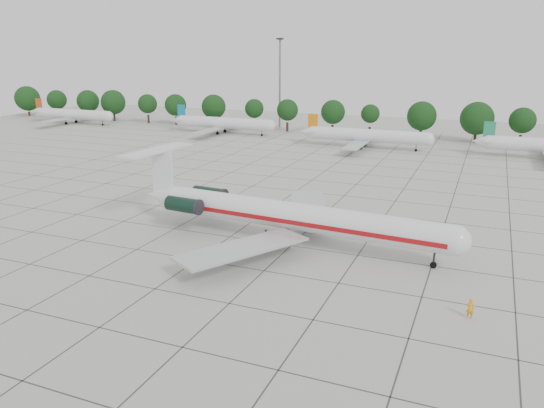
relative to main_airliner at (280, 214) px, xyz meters
The scene contains 9 objects.
ground 7.23m from the main_airliner, behind, with size 260.00×260.00×0.00m, color #B7B7AF.
apron_joints 15.77m from the main_airliner, 114.07° to the left, with size 170.00×170.00×0.02m, color #383838.
main_airliner is the anchor object (origin of this frame).
ground_crew 24.95m from the main_airliner, 27.60° to the right, with size 0.66×0.44×1.82m, color orange.
bg_airliner_a 123.08m from the main_airliner, 143.29° to the left, with size 28.24×27.20×7.40m.
bg_airliner_b 86.39m from the main_airliner, 121.96° to the left, with size 28.24×27.20×7.40m.
bg_airliner_c 66.41m from the main_airliner, 93.95° to the left, with size 28.24×27.20×7.40m.
tree_line 85.98m from the main_airliner, 102.06° to the left, with size 249.86×8.44×10.22m.
floodlight_mast 98.61m from the main_airliner, 111.72° to the left, with size 1.60×1.60×25.45m.
Camera 1 is at (28.27, -54.84, 22.13)m, focal length 35.00 mm.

